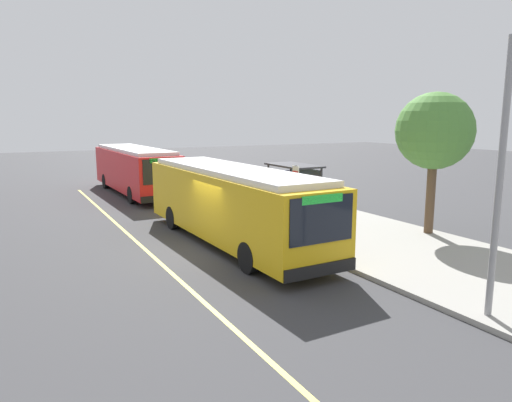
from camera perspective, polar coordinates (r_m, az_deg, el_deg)
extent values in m
plane|color=#38383A|center=(17.38, -5.04, -6.00)|extent=(120.00, 120.00, 0.00)
cube|color=gray|center=(20.39, 10.66, -3.52)|extent=(44.00, 6.40, 0.15)
cube|color=#E0D64C|center=(16.68, -12.05, -6.86)|extent=(36.00, 0.14, 0.01)
cube|color=gold|center=(18.03, -3.06, -0.33)|extent=(11.33, 2.83, 2.40)
cube|color=silver|center=(17.85, -3.09, 3.78)|extent=(10.42, 2.56, 0.20)
cube|color=black|center=(13.24, 7.99, -2.27)|extent=(0.09, 2.17, 1.34)
cube|color=black|center=(18.59, 0.49, 0.89)|extent=(9.91, 0.29, 1.06)
cube|color=black|center=(18.83, 0.49, -2.92)|extent=(10.70, 0.30, 0.28)
cube|color=#26D83F|center=(13.13, 8.06, 0.24)|extent=(0.07, 1.40, 0.24)
cube|color=black|center=(13.61, 7.88, -8.27)|extent=(0.14, 2.50, 0.36)
cylinder|color=black|center=(15.94, 6.42, -5.63)|extent=(1.01, 0.31, 1.00)
cylinder|color=black|center=(14.74, -0.91, -6.86)|extent=(1.01, 0.31, 1.00)
cylinder|color=black|center=(21.71, -4.32, -1.41)|extent=(1.01, 0.31, 1.00)
cylinder|color=black|center=(20.85, -10.06, -2.01)|extent=(1.01, 0.31, 1.00)
cube|color=red|center=(31.09, -14.48, 3.69)|extent=(11.34, 2.77, 2.40)
cube|color=silver|center=(30.98, -14.59, 6.08)|extent=(10.43, 2.50, 0.20)
cube|color=black|center=(25.64, -11.22, 3.52)|extent=(0.08, 2.17, 1.34)
cube|color=black|center=(31.41, -12.23, 4.37)|extent=(9.94, 0.24, 1.06)
cube|color=white|center=(31.56, -12.14, 2.08)|extent=(10.73, 0.24, 0.28)
cube|color=#26D83F|center=(25.58, -11.26, 4.83)|extent=(0.06, 1.40, 0.24)
cube|color=black|center=(25.82, -11.10, 0.32)|extent=(0.13, 2.50, 0.36)
cylinder|color=black|center=(28.23, -10.27, 1.09)|extent=(1.01, 0.30, 1.00)
cylinder|color=black|center=(27.57, -14.81, 0.71)|extent=(1.01, 0.30, 1.00)
cylinder|color=black|center=(34.75, -14.03, 2.59)|extent=(1.01, 0.30, 1.00)
cylinder|color=black|center=(34.22, -17.75, 2.31)|extent=(1.01, 0.30, 1.00)
cylinder|color=#333338|center=(21.78, 7.87, 0.83)|extent=(0.10, 0.10, 2.40)
cylinder|color=#333338|center=(21.05, 5.01, 0.57)|extent=(0.10, 0.10, 2.40)
cylinder|color=#333338|center=(23.90, 4.20, 1.70)|extent=(0.10, 0.10, 2.40)
cylinder|color=#333338|center=(23.24, 1.49, 1.49)|extent=(0.10, 0.10, 2.40)
cube|color=#333338|center=(22.32, 4.62, 4.32)|extent=(2.90, 1.60, 0.08)
cube|color=#4C606B|center=(22.83, 5.95, 1.29)|extent=(2.47, 0.04, 2.16)
cube|color=navy|center=(23.57, 2.87, 1.48)|extent=(0.06, 1.11, 1.82)
cube|color=brown|center=(22.47, 5.15, -0.78)|extent=(1.60, 0.44, 0.06)
cube|color=brown|center=(22.55, 5.67, -0.02)|extent=(1.60, 0.05, 0.44)
cube|color=#333338|center=(23.11, 4.16, -1.03)|extent=(0.08, 0.40, 0.45)
cube|color=#333338|center=(21.93, 6.18, -1.66)|extent=(0.08, 0.40, 0.45)
cylinder|color=#333338|center=(18.82, 4.82, 0.08)|extent=(0.07, 0.07, 2.80)
cube|color=white|center=(18.65, 4.82, 3.41)|extent=(0.44, 0.03, 0.56)
cube|color=red|center=(18.64, 4.78, 3.40)|extent=(0.40, 0.01, 0.16)
cylinder|color=brown|center=(20.32, 20.36, 0.49)|extent=(0.36, 0.36, 2.99)
sphere|color=#4C8438|center=(20.09, 20.81, 7.94)|extent=(3.05, 3.05, 3.05)
cylinder|color=gray|center=(12.03, 27.39, 2.09)|extent=(0.16, 0.16, 6.40)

